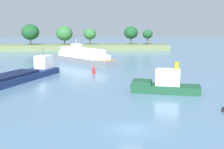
# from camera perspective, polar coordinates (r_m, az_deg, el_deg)

# --- Properties ---
(ground_plane) EXTENTS (400.00, 400.00, 0.00)m
(ground_plane) POSITION_cam_1_polar(r_m,az_deg,el_deg) (32.27, 3.72, -10.43)
(ground_plane) COLOR slate
(treeline_island) EXTENTS (98.44, 11.25, 10.48)m
(treeline_island) POSITION_cam_1_polar(r_m,az_deg,el_deg) (124.40, -12.20, 5.84)
(treeline_island) COLOR #66754C
(treeline_island) RESTS_ON ground
(tugboat) EXTENTS (11.46, 6.19, 5.04)m
(tugboat) POSITION_cam_1_polar(r_m,az_deg,el_deg) (49.09, 9.93, -1.90)
(tugboat) COLOR #19472D
(tugboat) RESTS_ON ground
(white_riverboat) EXTENTS (18.93, 20.72, 6.62)m
(white_riverboat) POSITION_cam_1_polar(r_m,az_deg,el_deg) (83.81, -5.56, 3.40)
(white_riverboat) COLOR slate
(white_riverboat) RESTS_ON ground
(channel_buoy_red) EXTENTS (0.70, 0.70, 1.90)m
(channel_buoy_red) POSITION_cam_1_polar(r_m,az_deg,el_deg) (66.04, -3.53, 0.83)
(channel_buoy_red) COLOR red
(channel_buoy_red) RESTS_ON ground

